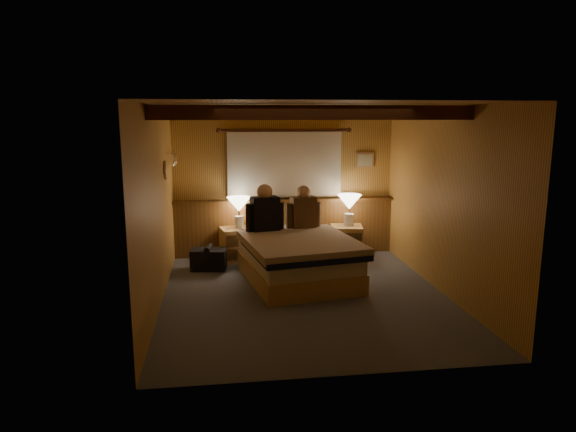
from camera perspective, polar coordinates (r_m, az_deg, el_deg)
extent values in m
plane|color=#4D525C|center=(6.69, 1.88, -8.80)|extent=(4.20, 4.20, 0.00)
plane|color=tan|center=(6.29, 2.02, 12.21)|extent=(4.20, 4.20, 0.00)
plane|color=gold|center=(8.44, -0.43, 3.76)|extent=(3.60, 0.00, 3.60)
plane|color=gold|center=(6.34, -14.31, 0.97)|extent=(0.00, 4.20, 4.20)
plane|color=gold|center=(6.91, 16.83, 1.66)|extent=(0.00, 4.20, 4.20)
plane|color=gold|center=(4.37, 6.55, -3.23)|extent=(3.60, 0.00, 3.60)
cube|color=brown|center=(8.51, -0.37, -1.31)|extent=(3.60, 0.12, 0.90)
cube|color=brown|center=(8.36, -0.33, 1.75)|extent=(3.60, 0.22, 0.04)
cylinder|color=#4F2613|center=(8.29, -0.37, 9.52)|extent=(2.10, 0.05, 0.05)
sphere|color=#4F2613|center=(8.23, -7.74, 9.41)|extent=(0.08, 0.08, 0.08)
sphere|color=#4F2613|center=(8.49, 6.77, 9.48)|extent=(0.08, 0.08, 0.08)
cube|color=#ECE7CD|center=(8.34, -0.37, 5.74)|extent=(1.85, 0.08, 1.05)
cube|color=#4F2613|center=(5.70, 3.05, 11.41)|extent=(3.60, 0.15, 0.16)
cube|color=#4F2613|center=(7.18, 0.79, 11.36)|extent=(3.60, 0.15, 0.16)
cylinder|color=white|center=(7.85, -12.76, 6.97)|extent=(0.03, 0.55, 0.03)
torus|color=white|center=(7.71, -12.59, 6.01)|extent=(0.01, 0.21, 0.21)
torus|color=white|center=(7.94, -12.46, 6.16)|extent=(0.01, 0.21, 0.21)
cube|color=tan|center=(8.66, 8.53, 6.15)|extent=(0.30, 0.03, 0.25)
cube|color=beige|center=(8.64, 8.56, 6.14)|extent=(0.24, 0.01, 0.19)
cube|color=tan|center=(7.23, 1.06, -6.14)|extent=(1.62, 1.99, 0.27)
cube|color=silver|center=(7.17, 1.06, -4.31)|extent=(1.58, 1.94, 0.21)
cube|color=black|center=(6.93, 1.66, -3.71)|extent=(1.62, 1.65, 0.07)
cube|color=#C5878B|center=(7.02, 1.35, -2.98)|extent=(1.69, 1.83, 0.11)
cube|color=silver|center=(7.67, -2.99, -1.91)|extent=(0.58, 0.39, 0.14)
cube|color=silver|center=(7.87, 1.78, -1.58)|extent=(0.58, 0.39, 0.14)
cube|color=tan|center=(8.22, -5.72, -3.13)|extent=(0.56, 0.52, 0.53)
cube|color=brown|center=(8.00, -5.38, -2.74)|extent=(0.43, 0.11, 0.19)
cube|color=brown|center=(8.05, -5.35, -4.21)|extent=(0.43, 0.11, 0.19)
cylinder|color=white|center=(8.00, -5.38, -2.74)|extent=(0.04, 0.04, 0.03)
cylinder|color=white|center=(8.05, -5.35, -4.21)|extent=(0.04, 0.04, 0.03)
cube|color=tan|center=(8.33, 6.48, -2.92)|extent=(0.55, 0.51, 0.54)
cube|color=brown|center=(8.10, 6.64, -2.53)|extent=(0.44, 0.09, 0.19)
cube|color=brown|center=(8.16, 6.60, -4.01)|extent=(0.44, 0.09, 0.19)
cylinder|color=white|center=(8.10, 6.64, -2.53)|extent=(0.03, 0.03, 0.03)
cylinder|color=white|center=(8.16, 6.60, -4.01)|extent=(0.03, 0.03, 0.03)
cylinder|color=white|center=(8.16, -5.45, -0.64)|extent=(0.15, 0.15, 0.19)
cylinder|color=white|center=(8.14, -5.47, 0.23)|extent=(0.03, 0.03, 0.10)
cone|color=#FEEAC6|center=(8.11, -5.49, 1.31)|extent=(0.38, 0.38, 0.23)
cylinder|color=white|center=(8.30, 6.79, -0.39)|extent=(0.15, 0.15, 0.19)
cylinder|color=white|center=(8.27, 6.81, 0.48)|extent=(0.03, 0.03, 0.11)
cone|color=#FEEAC6|center=(8.24, 6.83, 1.57)|extent=(0.38, 0.38, 0.24)
cube|color=black|center=(7.50, -2.59, 0.17)|extent=(0.44, 0.31, 0.52)
cylinder|color=black|center=(7.45, -4.26, -0.26)|extent=(0.12, 0.12, 0.42)
cylinder|color=black|center=(7.58, -0.94, -0.02)|extent=(0.12, 0.12, 0.42)
sphere|color=tan|center=(7.45, -2.61, 2.69)|extent=(0.23, 0.23, 0.23)
cube|color=#4C341E|center=(7.71, 1.72, 0.34)|extent=(0.40, 0.27, 0.48)
cylinder|color=#4C341E|center=(7.66, 0.20, -0.03)|extent=(0.12, 0.12, 0.39)
cylinder|color=#4C341E|center=(7.79, 3.20, 0.14)|extent=(0.12, 0.12, 0.39)
sphere|color=tan|center=(7.66, 1.73, 2.61)|extent=(0.21, 0.21, 0.21)
cube|color=black|center=(7.82, -8.80, -4.79)|extent=(0.55, 0.38, 0.31)
cylinder|color=black|center=(7.77, -8.84, -3.55)|extent=(0.13, 0.32, 0.08)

